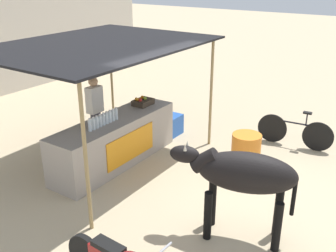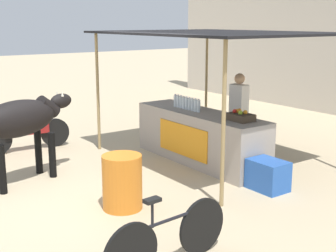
# 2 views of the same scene
# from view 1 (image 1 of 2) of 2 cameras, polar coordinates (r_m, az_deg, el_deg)

# --- Properties ---
(ground_plane) EXTENTS (60.00, 60.00, 0.00)m
(ground_plane) POSITION_cam_1_polar(r_m,az_deg,el_deg) (7.12, 6.19, -9.82)
(ground_plane) COLOR tan
(stall_counter) EXTENTS (3.00, 0.82, 0.96)m
(stall_counter) POSITION_cam_1_polar(r_m,az_deg,el_deg) (8.01, -7.63, -2.19)
(stall_counter) COLOR #9E9389
(stall_counter) RESTS_ON ground
(stall_awning) EXTENTS (4.20, 3.20, 2.42)m
(stall_awning) POSITION_cam_1_polar(r_m,az_deg,el_deg) (7.66, -10.07, 11.06)
(stall_awning) COLOR black
(stall_awning) RESTS_ON ground
(water_bottle_row) EXTENTS (0.79, 0.07, 0.25)m
(water_bottle_row) POSITION_cam_1_polar(r_m,az_deg,el_deg) (7.52, -9.34, 0.96)
(water_bottle_row) COLOR silver
(water_bottle_row) RESTS_ON stall_counter
(fruit_crate) EXTENTS (0.44, 0.32, 0.18)m
(fruit_crate) POSITION_cam_1_polar(r_m,az_deg,el_deg) (8.56, -3.69, 3.52)
(fruit_crate) COLOR #3F3326
(fruit_crate) RESTS_ON stall_counter
(vendor_behind_counter) EXTENTS (0.34, 0.22, 1.65)m
(vendor_behind_counter) POSITION_cam_1_polar(r_m,az_deg,el_deg) (8.52, -10.49, 1.81)
(vendor_behind_counter) COLOR #383842
(vendor_behind_counter) RESTS_ON ground
(cooler_box) EXTENTS (0.60, 0.44, 0.48)m
(cooler_box) POSITION_cam_1_polar(r_m,az_deg,el_deg) (9.37, 0.19, 0.09)
(cooler_box) COLOR blue
(cooler_box) RESTS_ON ground
(water_barrel) EXTENTS (0.56, 0.56, 0.78)m
(water_barrel) POSITION_cam_1_polar(r_m,az_deg,el_deg) (7.79, 11.20, -3.88)
(water_barrel) COLOR orange
(water_barrel) RESTS_ON ground
(cow) EXTENTS (0.93, 1.84, 1.44)m
(cow) POSITION_cam_1_polar(r_m,az_deg,el_deg) (5.66, 10.65, -6.99)
(cow) COLOR black
(cow) RESTS_ON ground
(bicycle_leaning) EXTENTS (0.18, 1.66, 0.85)m
(bicycle_leaning) POSITION_cam_1_polar(r_m,az_deg,el_deg) (9.18, 17.92, -0.78)
(bicycle_leaning) COLOR black
(bicycle_leaning) RESTS_ON ground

